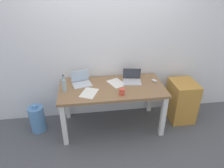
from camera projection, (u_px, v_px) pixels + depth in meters
ground_plane at (112, 125)px, 3.52m from camera, size 8.00×8.00×0.00m
back_wall at (108, 43)px, 3.30m from camera, size 5.20×0.08×2.60m
desk at (112, 92)px, 3.21m from camera, size 1.61×0.79×0.75m
laptop_left at (81, 82)px, 3.22m from camera, size 0.33×0.29×0.21m
laptop_right at (132, 79)px, 3.30m from camera, size 0.32×0.28×0.20m
beer_bottle at (64, 85)px, 2.99m from camera, size 0.06×0.06×0.27m
computer_mouse at (154, 80)px, 3.31m from camera, size 0.10×0.12×0.03m
coffee_mug at (122, 92)px, 2.94m from camera, size 0.08×0.08×0.09m
paper_sheet_front_left at (89, 93)px, 3.00m from camera, size 0.31×0.36×0.00m
paper_sheet_near_back at (116, 83)px, 3.27m from camera, size 0.31×0.36×0.00m
water_cooler_jug at (37, 119)px, 3.32m from camera, size 0.24×0.24×0.49m
filing_cabinet at (181, 101)px, 3.54m from camera, size 0.40×0.48×0.71m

